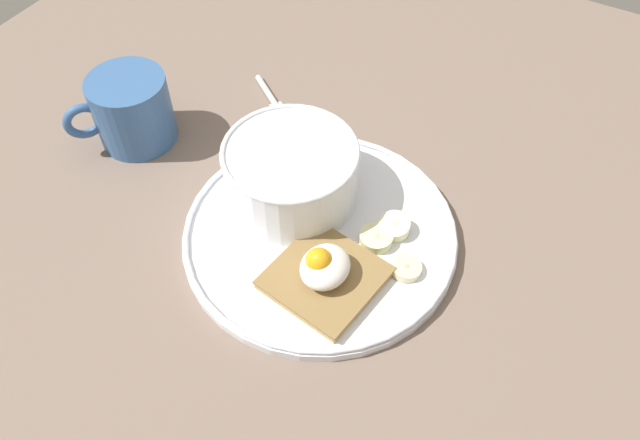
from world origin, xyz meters
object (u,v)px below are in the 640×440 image
at_px(oatmeal_bowl, 291,173).
at_px(banana_slice_back, 405,269).
at_px(banana_slice_left, 394,226).
at_px(poached_egg, 324,266).
at_px(banana_slice_front, 376,238).
at_px(toast_slice, 325,277).
at_px(knife, 276,106).
at_px(coffee_mug, 131,110).

height_order(oatmeal_bowl, banana_slice_back, oatmeal_bowl).
bearing_deg(banana_slice_back, banana_slice_left, -142.26).
distance_m(poached_egg, banana_slice_front, 0.08).
bearing_deg(toast_slice, knife, -137.49).
xyz_separation_m(toast_slice, banana_slice_front, (-0.07, 0.02, -0.00)).
relative_size(toast_slice, knife, 1.02).
bearing_deg(oatmeal_bowl, banana_slice_back, 78.28).
bearing_deg(poached_egg, banana_slice_front, 161.55).
distance_m(banana_slice_left, banana_slice_back, 0.05).
bearing_deg(poached_egg, banana_slice_left, 160.06).
distance_m(oatmeal_bowl, banana_slice_left, 0.12).
bearing_deg(toast_slice, banana_slice_front, 162.30).
height_order(oatmeal_bowl, poached_egg, oatmeal_bowl).
relative_size(toast_slice, banana_slice_left, 2.95).
bearing_deg(poached_egg, coffee_mug, -104.04).
distance_m(oatmeal_bowl, knife, 0.16).
height_order(poached_egg, banana_slice_back, poached_egg).
xyz_separation_m(banana_slice_front, knife, (-0.13, -0.21, -0.01)).
distance_m(coffee_mug, knife, 0.18).
relative_size(poached_egg, knife, 0.48).
bearing_deg(banana_slice_back, banana_slice_front, -114.62).
bearing_deg(banana_slice_left, poached_egg, -19.94).
bearing_deg(oatmeal_bowl, banana_slice_left, 94.88).
relative_size(oatmeal_bowl, banana_slice_front, 4.07).
bearing_deg(coffee_mug, banana_slice_front, 88.84).
relative_size(oatmeal_bowl, toast_slice, 1.26).
height_order(oatmeal_bowl, banana_slice_front, oatmeal_bowl).
xyz_separation_m(poached_egg, banana_slice_left, (-0.09, 0.03, -0.02)).
distance_m(banana_slice_front, banana_slice_back, 0.05).
xyz_separation_m(toast_slice, knife, (-0.20, -0.19, -0.01)).
xyz_separation_m(toast_slice, coffee_mug, (-0.08, -0.30, 0.03)).
relative_size(banana_slice_left, knife, 0.35).
height_order(toast_slice, banana_slice_back, toast_slice).
height_order(oatmeal_bowl, coffee_mug, coffee_mug).
xyz_separation_m(poached_egg, banana_slice_back, (-0.05, 0.07, -0.02)).
xyz_separation_m(oatmeal_bowl, knife, (-0.12, -0.10, -0.04)).
xyz_separation_m(toast_slice, banana_slice_left, (-0.09, 0.03, 0.00)).
bearing_deg(banana_slice_back, toast_slice, -52.59).
xyz_separation_m(banana_slice_back, knife, (-0.15, -0.25, -0.01)).
distance_m(toast_slice, poached_egg, 0.02).
distance_m(banana_slice_front, banana_slice_left, 0.02).
xyz_separation_m(banana_slice_back, coffee_mug, (-0.03, -0.37, 0.03)).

